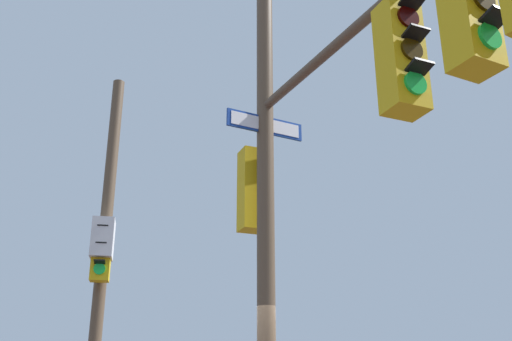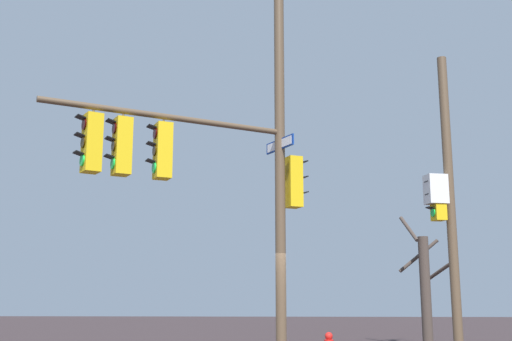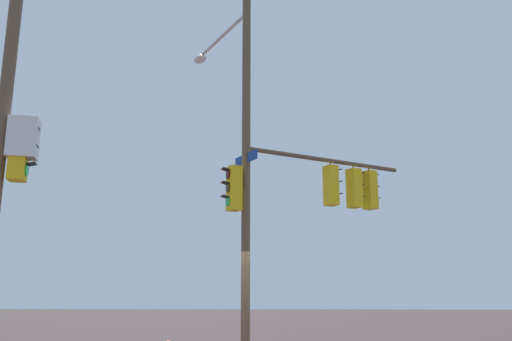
# 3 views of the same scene
# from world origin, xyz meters

# --- Properties ---
(main_signal_pole_assembly) EXTENTS (3.51, 6.27, 9.30)m
(main_signal_pole_assembly) POSITION_xyz_m (1.24, -1.20, 4.81)
(main_signal_pole_assembly) COLOR brown
(main_signal_pole_assembly) RESTS_ON ground
(secondary_pole_assembly) EXTENTS (0.54, 0.81, 8.09)m
(secondary_pole_assembly) POSITION_xyz_m (-3.05, 4.11, 4.13)
(secondary_pole_assembly) COLOR brown
(secondary_pole_assembly) RESTS_ON ground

